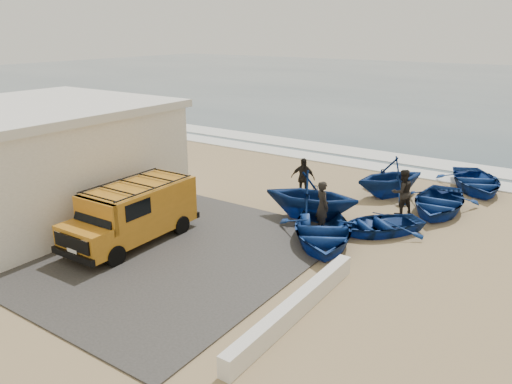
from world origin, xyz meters
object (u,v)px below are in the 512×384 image
Objects in this scene: boat_near_left at (322,231)px; boat_far_left at (390,177)px; fisherman_middle at (402,192)px; parapet at (295,307)px; boat_near_right at (379,224)px; fisherman_front at (322,206)px; fisherman_back at (303,178)px; boat_mid_left at (311,195)px; boat_far_right at (476,181)px; building at (35,159)px; boat_mid_right at (438,202)px; van at (134,211)px.

boat_near_left is 6.22m from boat_far_left.
parapet is at bearing 41.13° from fisherman_middle.
boat_near_right is 1.76× the size of fisherman_front.
fisherman_back reaches higher than boat_near_right.
boat_mid_left reaches higher than fisherman_middle.
boat_far_right is at bearing 115.86° from boat_near_right.
building is at bearing -17.97° from fisherman_middle.
boat_mid_left is (-2.73, -0.12, 0.62)m from boat_near_right.
fisherman_front is (-1.84, -0.90, 0.59)m from boat_near_right.
fisherman_back is at bearing 42.78° from building.
boat_mid_right is at bearing 12.02° from boat_far_left.
building reaches higher than boat_near_left.
boat_near_right is at bearing -39.33° from fisherman_back.
building is 10.97m from boat_mid_left.
boat_far_right is (1.49, 13.82, 0.15)m from parapet.
building is at bearing -152.23° from fisherman_back.
parapet is 3.21× the size of fisherman_front.
fisherman_middle is at bearing 48.62° from van.
fisherman_middle reaches higher than boat_near_left.
fisherman_front is 3.68m from fisherman_back.
boat_far_left is at bearing 97.71° from parapet.
van is at bearing -101.18° from boat_near_right.
boat_far_right is at bearing -160.46° from fisherman_middle.
fisherman_back is (-4.51, 8.40, 0.62)m from parapet.
fisherman_front reaches higher than boat_mid_right.
boat_near_right is 2.14m from fisherman_front.
fisherman_front is at bearing 110.84° from parapet.
van reaches higher than boat_mid_left.
boat_near_right is 1.79× the size of fisherman_middle.
fisherman_front is 1.04× the size of fisherman_back.
van reaches higher than boat_far_left.
fisherman_front is at bearing -65.80° from boat_far_left.
fisherman_middle is (-1.15, -1.09, 0.50)m from boat_mid_right.
fisherman_middle is (-0.29, 8.86, 0.65)m from parapet.
boat_far_left is at bearing 22.88° from fisherman_back.
fisherman_front is at bearing -144.54° from boat_mid_left.
boat_far_left reaches higher than boat_mid_right.
boat_mid_left is 4.67m from boat_far_left.
fisherman_middle is at bearing -82.95° from fisherman_front.
boat_mid_left is 1.18m from fisherman_front.
boat_far_right reaches higher than boat_near_right.
van is 15.38m from boat_far_right.
boat_near_left is 2.33m from boat_near_right.
building is 14.80m from boat_far_left.
van is at bearing -0.01° from building.
fisherman_back is at bearing -169.71° from boat_mid_right.
van is 6.49m from boat_near_left.
van is at bearing -87.91° from boat_far_left.
boat_near_right is at bearing -130.10° from boat_far_right.
boat_mid_left reaches higher than boat_far_right.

